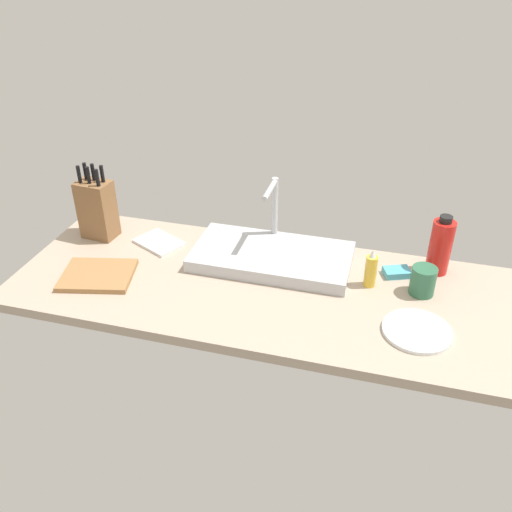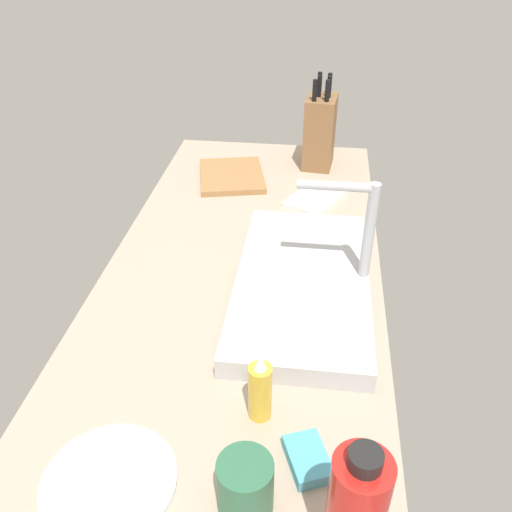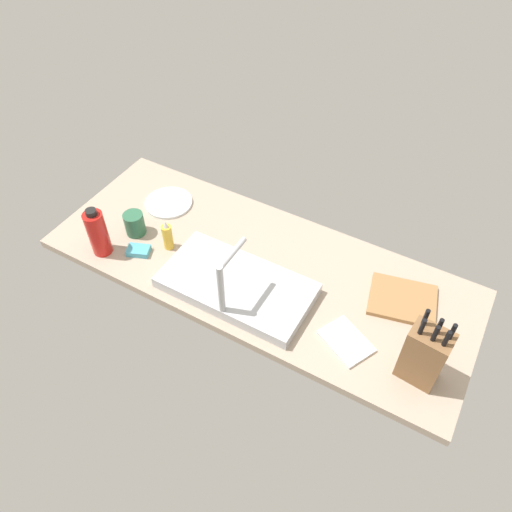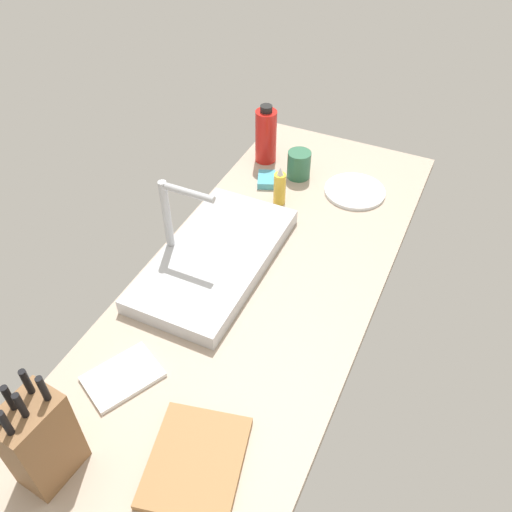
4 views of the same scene
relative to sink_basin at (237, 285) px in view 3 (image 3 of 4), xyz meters
The scene contains 11 objects.
countertop_slab 15.35cm from the sink_basin, 93.19° to the right, with size 170.18×66.51×3.50cm, color tan.
sink_basin is the anchor object (origin of this frame).
faucet 18.30cm from the sink_basin, 101.38° to the left, with size 5.50×17.03×27.21cm.
knife_block 70.45cm from the sink_basin, behind, with size 13.55×10.36×29.40cm.
cutting_board 61.78cm from the sink_basin, 155.63° to the right, with size 24.16×19.72×1.80cm, color #9E7042.
soap_bottle 36.15cm from the sink_basin, ahead, with size 4.07×4.07×14.15cm.
water_bottle 58.91cm from the sink_basin, ahead, with size 7.79×7.79×21.95cm.
dinner_plate 58.43cm from the sink_basin, 27.44° to the right, with size 20.96×20.96×1.20cm, color white.
dish_towel 45.12cm from the sink_basin, behind, with size 17.53×12.33×1.20cm, color white.
coffee_mug 53.06cm from the sink_basin, ahead, with size 8.30×8.30×9.88cm, color #2D6647.
dish_sponge 44.51cm from the sink_basin, ahead, with size 9.00×6.00×2.40cm, color #4CA3BC.
Camera 3 is at (-64.39, 114.30, 149.94)cm, focal length 34.88 mm.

